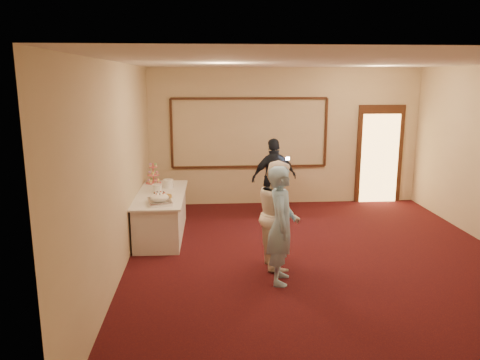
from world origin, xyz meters
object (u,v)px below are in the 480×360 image
object	(u,v)px
guest	(274,178)
pavlova_tray	(160,199)
tart	(165,197)
woman	(278,214)
plate_stack_a	(157,188)
man	(281,225)
plate_stack_b	(168,184)
cupcake_stand	(153,175)
buffet_table	(162,214)

from	to	relation	value
guest	pavlova_tray	bearing A→B (deg)	26.69
pavlova_tray	tart	world-z (taller)	pavlova_tray
tart	woman	bearing A→B (deg)	-33.94
plate_stack_a	man	size ratio (longest dim) A/B	0.11
plate_stack_b	tart	bearing A→B (deg)	-89.68
pavlova_tray	cupcake_stand	world-z (taller)	cupcake_stand
woman	guest	distance (m)	2.57
plate_stack_b	tart	xyz separation A→B (m)	(0.00, -0.79, -0.06)
tart	plate_stack_a	bearing A→B (deg)	111.18
pavlova_tray	tart	xyz separation A→B (m)	(0.06, 0.35, -0.05)
tart	man	bearing A→B (deg)	-46.13
plate_stack_b	tart	size ratio (longest dim) A/B	0.73
man	tart	bearing A→B (deg)	54.72
man	woman	bearing A→B (deg)	5.78
plate_stack_b	tart	distance (m)	0.79
guest	tart	bearing A→B (deg)	21.19
plate_stack_b	man	distance (m)	3.09
pavlova_tray	woman	size ratio (longest dim) A/B	0.33
pavlova_tray	plate_stack_a	distance (m)	0.80
pavlova_tray	woman	distance (m)	2.01
cupcake_stand	tart	bearing A→B (deg)	-75.10
plate_stack_b	woman	distance (m)	2.65
tart	cupcake_stand	bearing A→B (deg)	104.90
buffet_table	cupcake_stand	distance (m)	1.03
plate_stack_b	man	world-z (taller)	man
man	woman	xyz separation A→B (m)	(0.05, 0.59, -0.02)
plate_stack_a	tart	world-z (taller)	plate_stack_a
buffet_table	woman	xyz separation A→B (m)	(1.87, -1.54, 0.42)
plate_stack_a	woman	world-z (taller)	woman
buffet_table	plate_stack_a	bearing A→B (deg)	125.26
buffet_table	woman	bearing A→B (deg)	-39.44
cupcake_stand	guest	bearing A→B (deg)	3.59
pavlova_tray	plate_stack_a	world-z (taller)	pavlova_tray
plate_stack_a	guest	bearing A→B (deg)	22.17
buffet_table	pavlova_tray	distance (m)	0.84
pavlova_tray	guest	world-z (taller)	guest
pavlova_tray	cupcake_stand	xyz separation A→B (m)	(-0.26, 1.56, 0.08)
pavlova_tray	plate_stack_a	xyz separation A→B (m)	(-0.11, 0.80, -0.01)
woman	buffet_table	bearing A→B (deg)	47.37
plate_stack_a	woman	xyz separation A→B (m)	(1.94, -1.63, -0.04)
pavlova_tray	man	distance (m)	2.28
guest	man	bearing A→B (deg)	71.33
plate_stack_a	plate_stack_b	world-z (taller)	plate_stack_b
buffet_table	pavlova_tray	bearing A→B (deg)	-86.16
pavlova_tray	guest	size ratio (longest dim) A/B	0.33
plate_stack_b	woman	size ratio (longest dim) A/B	0.12
buffet_table	man	world-z (taller)	man
tart	man	world-z (taller)	man
plate_stack_b	woman	xyz separation A→B (m)	(1.77, -1.98, -0.05)
cupcake_stand	tart	xyz separation A→B (m)	(0.32, -1.21, -0.13)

